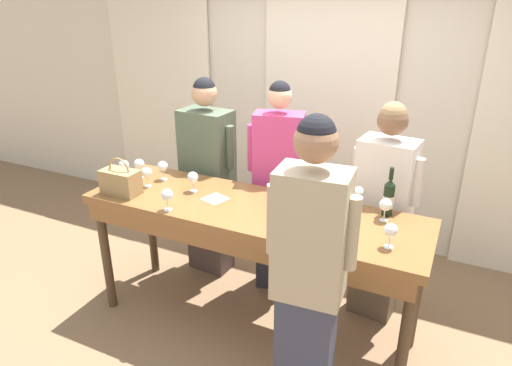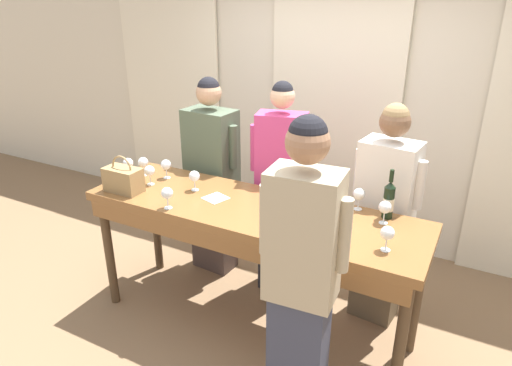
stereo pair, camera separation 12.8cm
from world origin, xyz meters
name	(u,v)px [view 1 (the left image)]	position (x,y,z in m)	size (l,w,h in m)	color
ground_plane	(252,323)	(0.00, 0.00, 0.00)	(18.00, 18.00, 0.00)	#846647
wall_back	(329,101)	(0.00, 1.71, 1.40)	(12.00, 0.06, 2.80)	beige
curtain_panel_left	(162,91)	(-1.93, 1.64, 1.34)	(1.26, 0.03, 2.69)	#EFE5C6
curtain_panel_center	(326,108)	(0.00, 1.64, 1.34)	(1.26, 0.03, 2.69)	#EFE5C6
tasting_bar	(250,221)	(0.00, -0.02, 0.90)	(2.41, 0.72, 1.00)	brown
wine_bottle	(388,198)	(0.87, 0.28, 1.13)	(0.07, 0.07, 0.34)	black
handbag	(121,181)	(-0.96, -0.21, 1.10)	(0.28, 0.15, 0.28)	#997A4C
wine_glass_front_left	(193,178)	(-0.51, 0.05, 1.11)	(0.08, 0.08, 0.15)	white
wine_glass_front_mid	(139,164)	(-1.04, 0.10, 1.11)	(0.08, 0.08, 0.15)	white
wine_glass_front_right	(391,231)	(0.96, -0.14, 1.11)	(0.08, 0.08, 0.15)	white
wine_glass_center_left	(385,205)	(0.86, 0.18, 1.11)	(0.08, 0.08, 0.15)	white
wine_glass_center_mid	(163,167)	(-0.84, 0.14, 1.11)	(0.08, 0.08, 0.15)	white
wine_glass_center_right	(359,193)	(0.66, 0.30, 1.11)	(0.08, 0.08, 0.15)	white
wine_glass_back_left	(167,195)	(-0.49, -0.29, 1.11)	(0.08, 0.08, 0.15)	white
wine_glass_back_mid	(147,173)	(-0.87, -0.02, 1.11)	(0.08, 0.08, 0.15)	white
wine_glass_back_right	(124,166)	(-1.13, 0.03, 1.11)	(0.08, 0.08, 0.15)	white
napkin	(215,199)	(-0.29, 0.00, 1.01)	(0.19, 0.19, 0.00)	white
pen	(296,224)	(0.38, -0.12, 1.01)	(0.07, 0.11, 0.01)	maroon
guest_olive_jacket	(208,178)	(-0.69, 0.56, 0.89)	(0.54, 0.30, 1.75)	#473833
guest_pink_top	(278,188)	(-0.04, 0.56, 0.92)	(0.50, 0.30, 1.78)	#28282D
guest_cream_sweater	(382,213)	(0.79, 0.56, 0.87)	(0.51, 0.31, 1.70)	brown
host_pouring	(309,280)	(0.63, -0.62, 0.98)	(0.48, 0.27, 1.87)	#383D51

